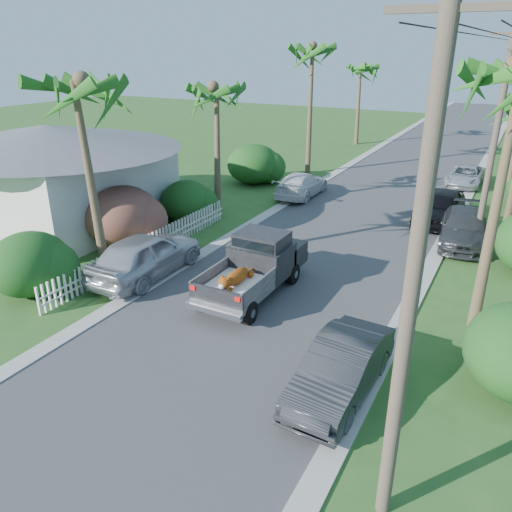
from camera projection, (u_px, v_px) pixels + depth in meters
The scene contains 23 objects.
ground at pixel (195, 368), 13.38m from camera, with size 120.00×120.00×0.00m, color #2A5620.
road at pixel (407, 174), 33.67m from camera, with size 8.00×100.00×0.02m, color #38383A.
curb_left at pixel (346, 167), 35.54m from camera, with size 0.60×100.00×0.06m, color #A5A39E.
curb_right at pixel (475, 181), 31.78m from camera, with size 0.60×100.00×0.06m, color #A5A39E.
pickup_truck at pixel (258, 263), 17.30m from camera, with size 1.98×5.12×2.06m.
parked_car_rn at pixel (341, 369), 12.16m from camera, with size 1.47×4.20×1.38m, color #282A2D.
parked_car_rm at pixel (463, 228), 21.61m from camera, with size 1.96×4.83×1.40m, color #333639.
parked_car_rf at pixel (440, 207), 24.12m from camera, with size 1.86×4.62×1.57m, color black.
parked_car_rd at pixel (466, 176), 30.65m from camera, with size 1.95×4.22×1.17m, color silver.
parked_car_ln at pixel (146, 255), 18.44m from camera, with size 1.99×4.95×1.69m, color silver.
parked_car_lf at pixel (301, 185), 28.45m from camera, with size 1.88×4.61×1.34m, color silver.
palm_l_a at pixel (78, 82), 15.83m from camera, with size 4.40×4.40×8.20m.
palm_l_b at pixel (215, 88), 23.70m from camera, with size 4.40×4.40×7.40m.
palm_l_c at pixel (313, 47), 30.78m from camera, with size 4.40×4.40×9.20m.
palm_l_d at pixel (361, 66), 41.31m from camera, with size 4.40×4.40×7.70m.
shrub_l_a at pixel (29, 264), 17.04m from camera, with size 2.60×2.86×2.20m, color #123F1A.
shrub_l_b at pixel (123, 216), 21.15m from camera, with size 3.00×3.30×2.60m, color #A61742.
shrub_l_c at pixel (186, 201), 24.34m from camera, with size 2.40×2.64×2.00m, color #123F1A.
shrub_l_d at pixel (254, 164), 31.01m from camera, with size 3.20×3.52×2.40m, color #123F1A.
picket_fence at pixel (150, 245), 20.27m from camera, with size 0.10×11.00×1.00m, color white.
house_left at pixel (53, 178), 23.91m from camera, with size 9.00×8.00×4.60m.
utility_pole_a at pixel (412, 288), 7.53m from camera, with size 1.60×0.26×9.00m.
utility_pole_b at pixel (495, 139), 19.70m from camera, with size 1.60×0.26×9.00m.
Camera 1 is at (6.72, -9.06, 7.97)m, focal length 35.00 mm.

